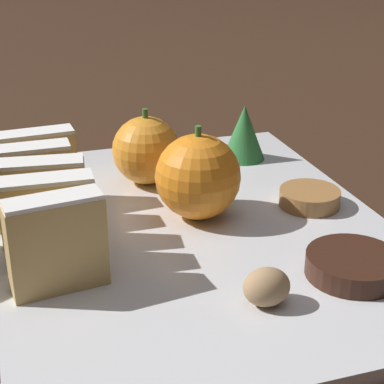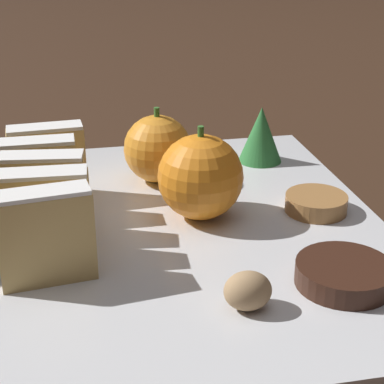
# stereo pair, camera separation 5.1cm
# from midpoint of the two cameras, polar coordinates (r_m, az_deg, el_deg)

# --- Properties ---
(ground_plane) EXTENTS (6.00, 6.00, 0.00)m
(ground_plane) POSITION_cam_midpoint_polar(r_m,az_deg,el_deg) (0.52, -2.77, -4.26)
(ground_plane) COLOR #382316
(serving_platter) EXTENTS (0.31, 0.40, 0.01)m
(serving_platter) POSITION_cam_midpoint_polar(r_m,az_deg,el_deg) (0.52, -2.78, -3.68)
(serving_platter) COLOR silver
(serving_platter) RESTS_ON ground_plane
(stollen_slice_front) EXTENTS (0.07, 0.03, 0.07)m
(stollen_slice_front) POSITION_cam_midpoint_polar(r_m,az_deg,el_deg) (0.44, -15.22, -4.53)
(stollen_slice_front) COLOR tan
(stollen_slice_front) RESTS_ON serving_platter
(stollen_slice_second) EXTENTS (0.07, 0.03, 0.07)m
(stollen_slice_second) POSITION_cam_midpoint_polar(r_m,az_deg,el_deg) (0.47, -15.51, -2.59)
(stollen_slice_second) COLOR tan
(stollen_slice_second) RESTS_ON serving_platter
(stollen_slice_third) EXTENTS (0.07, 0.03, 0.07)m
(stollen_slice_third) POSITION_cam_midpoint_polar(r_m,az_deg,el_deg) (0.50, -15.89, -0.91)
(stollen_slice_third) COLOR tan
(stollen_slice_third) RESTS_ON serving_platter
(stollen_slice_fourth) EXTENTS (0.06, 0.02, 0.07)m
(stollen_slice_fourth) POSITION_cam_midpoint_polar(r_m,az_deg,el_deg) (0.53, -16.66, 0.51)
(stollen_slice_fourth) COLOR tan
(stollen_slice_fourth) RESTS_ON serving_platter
(stollen_slice_fifth) EXTENTS (0.07, 0.03, 0.07)m
(stollen_slice_fifth) POSITION_cam_midpoint_polar(r_m,az_deg,el_deg) (0.56, -16.03, 1.94)
(stollen_slice_fifth) COLOR tan
(stollen_slice_fifth) RESTS_ON serving_platter
(orange_near) EXTENTS (0.06, 0.06, 0.07)m
(orange_near) POSITION_cam_midpoint_polar(r_m,az_deg,el_deg) (0.59, -6.54, 3.67)
(orange_near) COLOR orange
(orange_near) RESTS_ON serving_platter
(orange_far) EXTENTS (0.07, 0.07, 0.08)m
(orange_far) POSITION_cam_midpoint_polar(r_m,az_deg,el_deg) (0.52, -2.25, 1.32)
(orange_far) COLOR orange
(orange_far) RESTS_ON serving_platter
(walnut) EXTENTS (0.03, 0.03, 0.03)m
(walnut) POSITION_cam_midpoint_polar(r_m,az_deg,el_deg) (0.42, 3.16, -8.52)
(walnut) COLOR tan
(walnut) RESTS_ON serving_platter
(chocolate_cookie) EXTENTS (0.07, 0.07, 0.02)m
(chocolate_cookie) POSITION_cam_midpoint_polar(r_m,az_deg,el_deg) (0.46, 11.08, -6.50)
(chocolate_cookie) COLOR #381E14
(chocolate_cookie) RESTS_ON serving_platter
(gingerbread_cookie) EXTENTS (0.05, 0.05, 0.01)m
(gingerbread_cookie) POSITION_cam_midpoint_polar(r_m,az_deg,el_deg) (0.56, 7.87, -0.57)
(gingerbread_cookie) COLOR #A3703D
(gingerbread_cookie) RESTS_ON serving_platter
(evergreen_sprig) EXTENTS (0.04, 0.04, 0.06)m
(evergreen_sprig) POSITION_cam_midpoint_polar(r_m,az_deg,el_deg) (0.65, 2.43, 5.29)
(evergreen_sprig) COLOR #2D7538
(evergreen_sprig) RESTS_ON serving_platter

